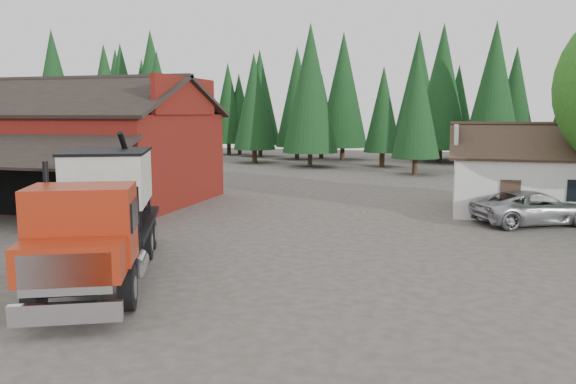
# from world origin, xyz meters

# --- Properties ---
(ground) EXTENTS (120.00, 120.00, 0.00)m
(ground) POSITION_xyz_m (0.00, 0.00, 0.00)
(ground) COLOR #433D35
(ground) RESTS_ON ground
(red_barn) EXTENTS (12.80, 13.63, 7.18)m
(red_barn) POSITION_xyz_m (-11.00, 9.90, 2.69)
(red_barn) COLOR maroon
(red_barn) RESTS_ON ground
(farmhouse) EXTENTS (8.60, 6.42, 4.65)m
(farmhouse) POSITION_xyz_m (13.00, 13.00, 1.67)
(farmhouse) COLOR silver
(farmhouse) RESTS_ON ground
(conifer_backdrop) EXTENTS (76.00, 16.00, 16.00)m
(conifer_backdrop) POSITION_xyz_m (0.00, 42.00, 0.00)
(conifer_backdrop) COLOR #113314
(conifer_backdrop) RESTS_ON ground
(near_pine_a) EXTENTS (4.40, 4.40, 11.40)m
(near_pine_a) POSITION_xyz_m (-22.00, 28.00, 6.39)
(near_pine_a) COLOR #382619
(near_pine_a) RESTS_ON ground
(near_pine_b) EXTENTS (3.96, 3.96, 10.40)m
(near_pine_b) POSITION_xyz_m (6.00, 30.00, 5.89)
(near_pine_b) COLOR #382619
(near_pine_b) RESTS_ON ground
(near_pine_d) EXTENTS (5.28, 5.28, 13.40)m
(near_pine_d) POSITION_xyz_m (-4.00, 34.00, 7.39)
(near_pine_d) COLOR #382619
(near_pine_d) RESTS_ON ground
(feed_truck) EXTENTS (6.53, 10.08, 4.47)m
(feed_truck) POSITION_xyz_m (-1.57, -2.97, 2.09)
(feed_truck) COLOR black
(feed_truck) RESTS_ON ground
(silver_car) EXTENTS (6.13, 4.86, 1.55)m
(silver_car) POSITION_xyz_m (12.54, 9.76, 0.77)
(silver_car) COLOR #A8AAB0
(silver_car) RESTS_ON ground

